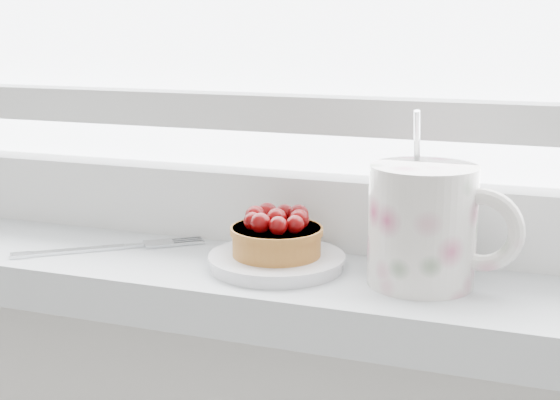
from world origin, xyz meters
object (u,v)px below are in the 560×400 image
at_px(raspberry_tart, 277,234).
at_px(floral_mug, 426,223).
at_px(fork, 109,248).
at_px(saucer, 277,261).

height_order(raspberry_tart, floral_mug, floral_mug).
relative_size(floral_mug, fork, 0.93).
height_order(saucer, floral_mug, floral_mug).
height_order(saucer, fork, saucer).
distance_m(raspberry_tart, floral_mug, 0.13).
bearing_deg(floral_mug, fork, -179.25).
xyz_separation_m(saucer, raspberry_tart, (-0.00, 0.00, 0.03)).
relative_size(raspberry_tart, fork, 0.53).
relative_size(saucer, raspberry_tart, 1.49).
bearing_deg(raspberry_tart, floral_mug, 0.38).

